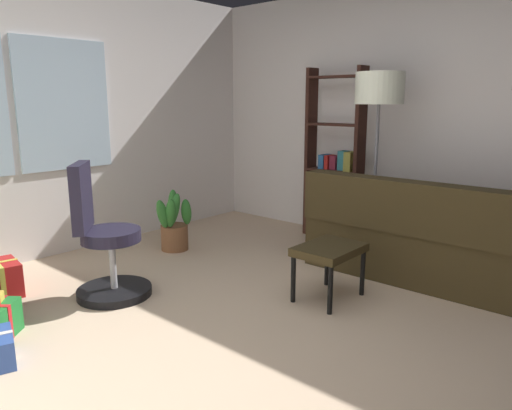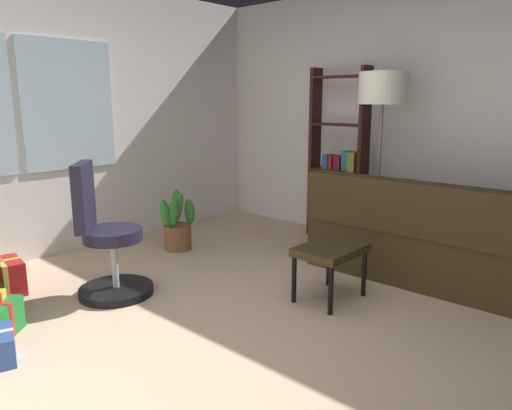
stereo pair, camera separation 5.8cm
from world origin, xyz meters
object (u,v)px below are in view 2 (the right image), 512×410
gift_box_red (2,278)px  potted_plant (177,225)px  footstool (330,254)px  bookshelf (338,166)px  office_chair (106,244)px  couch (439,240)px  floor_lamp (383,98)px

gift_box_red → potted_plant: 1.64m
footstool → gift_box_red: footstool is taller
bookshelf → office_chair: bearing=170.7°
footstool → potted_plant: (0.02, 1.82, -0.10)m
office_chair → couch: bearing=-38.5°
office_chair → potted_plant: size_ratio=1.72×
footstool → bookshelf: size_ratio=0.29×
floor_lamp → footstool: bearing=-168.2°
couch → bookshelf: 1.42m
couch → potted_plant: 2.44m
gift_box_red → potted_plant: potted_plant is taller
gift_box_red → bookshelf: bearing=-18.7°
couch → floor_lamp: floor_lamp is taller
footstool → bookshelf: bookshelf is taller
couch → gift_box_red: couch is taller
couch → office_chair: (-2.13, 1.69, 0.09)m
floor_lamp → bookshelf: bearing=62.7°
gift_box_red → floor_lamp: size_ratio=0.22×
footstool → floor_lamp: size_ratio=0.30×
footstool → office_chair: office_chair is taller
couch → floor_lamp: bearing=85.0°
potted_plant → footstool: bearing=-90.6°
gift_box_red → office_chair: (0.54, -0.62, 0.27)m
gift_box_red → floor_lamp: (2.72, -1.69, 1.35)m
couch → potted_plant: size_ratio=2.99×
couch → bookshelf: bearing=72.9°
bookshelf → floor_lamp: 1.02m
couch → floor_lamp: 1.33m
couch → bookshelf: size_ratio=0.99×
couch → potted_plant: (-1.04, 2.21, -0.06)m
footstool → potted_plant: bearing=89.4°
office_chair → potted_plant: office_chair is taller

